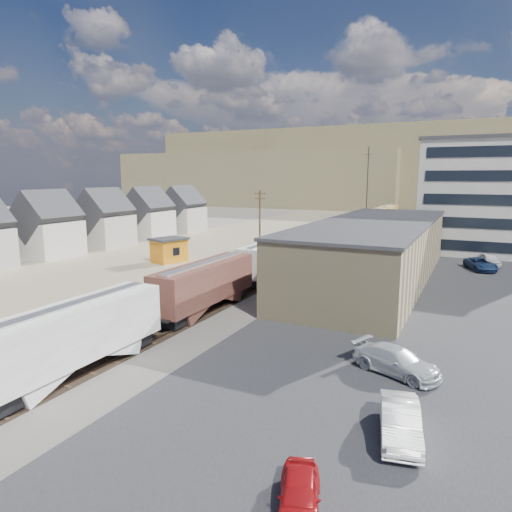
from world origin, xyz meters
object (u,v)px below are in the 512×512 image
at_px(maintenance_shed, 169,250).
at_px(parked_car_silver, 396,361).
at_px(freight_train, 329,235).
at_px(utility_pole_north, 260,218).
at_px(parked_car_blue, 481,264).
at_px(parked_car_red, 299,495).
at_px(parked_car_white, 400,422).

xyz_separation_m(maintenance_shed, parked_car_silver, (36.33, -24.87, -0.99)).
bearing_deg(maintenance_shed, freight_train, 46.48).
xyz_separation_m(freight_train, utility_pole_north, (-12.30, -0.77, 2.50)).
distance_m(parked_car_silver, parked_car_blue, 38.67).
bearing_deg(parked_car_silver, maintenance_shed, 78.41).
relative_size(parked_car_red, parked_car_blue, 0.66).
bearing_deg(utility_pole_north, parked_car_silver, -54.85).
xyz_separation_m(parked_car_silver, parked_car_blue, (4.71, 38.38, -0.02)).
xyz_separation_m(parked_car_white, parked_car_blue, (3.33, 45.78, -0.02)).
bearing_deg(maintenance_shed, parked_car_blue, 18.23).
xyz_separation_m(maintenance_shed, parked_car_red, (35.10, -38.98, -1.17)).
bearing_deg(freight_train, maintenance_shed, -133.52).
bearing_deg(parked_car_blue, freight_train, 143.78).
height_order(parked_car_red, parked_car_white, parked_car_white).
distance_m(freight_train, utility_pole_north, 12.58).
relative_size(utility_pole_north, parked_car_white, 1.95).
height_order(utility_pole_north, parked_car_red, utility_pole_north).
distance_m(parked_car_white, parked_car_silver, 7.53).
relative_size(freight_train, utility_pole_north, 11.97).
bearing_deg(parked_car_red, utility_pole_north, 98.31).
height_order(freight_train, parked_car_white, freight_train).
distance_m(freight_train, parked_car_red, 60.58).
bearing_deg(parked_car_silver, parked_car_blue, 15.80).
bearing_deg(parked_car_silver, freight_train, 45.20).
bearing_deg(freight_train, parked_car_blue, -13.84).
height_order(parked_car_white, parked_car_silver, parked_car_white).
height_order(freight_train, utility_pole_north, utility_pole_north).
bearing_deg(utility_pole_north, parked_car_blue, -7.87).
height_order(freight_train, parked_car_red, freight_train).
relative_size(freight_train, parked_car_white, 23.36).
distance_m(utility_pole_north, parked_car_silver, 53.07).
distance_m(utility_pole_north, maintenance_shed, 19.60).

